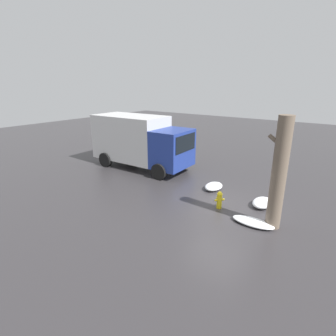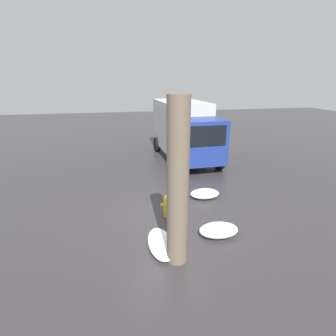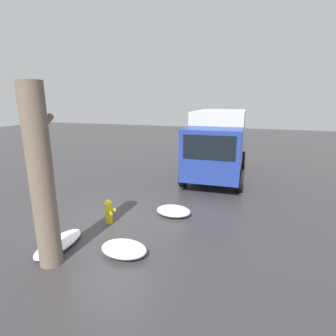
# 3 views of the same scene
# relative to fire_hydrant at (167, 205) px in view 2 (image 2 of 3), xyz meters

# --- Properties ---
(ground_plane) EXTENTS (60.00, 60.00, 0.00)m
(ground_plane) POSITION_rel_fire_hydrant_xyz_m (-0.00, 0.00, -0.39)
(ground_plane) COLOR #333033
(fire_hydrant) EXTENTS (0.36, 0.38, 0.75)m
(fire_hydrant) POSITION_rel_fire_hydrant_xyz_m (0.00, 0.00, 0.00)
(fire_hydrant) COLOR yellow
(fire_hydrant) RESTS_ON ground_plane
(tree_trunk) EXTENTS (0.77, 0.51, 4.02)m
(tree_trunk) POSITION_rel_fire_hydrant_xyz_m (-2.21, 0.20, 1.64)
(tree_trunk) COLOR #6B5B4C
(tree_trunk) RESTS_ON ground_plane
(delivery_truck) EXTENTS (6.29, 2.79, 3.14)m
(delivery_truck) POSITION_rel_fire_hydrant_xyz_m (6.48, -2.33, 1.31)
(delivery_truck) COLOR navy
(delivery_truck) RESTS_ON ground_plane
(snow_pile_by_hydrant) EXTENTS (0.77, 1.12, 0.32)m
(snow_pile_by_hydrant) POSITION_rel_fire_hydrant_xyz_m (1.11, -1.71, -0.23)
(snow_pile_by_hydrant) COLOR white
(snow_pile_by_hydrant) RESTS_ON ground_plane
(snow_pile_curbside) EXTENTS (0.77, 1.15, 0.33)m
(snow_pile_curbside) POSITION_rel_fire_hydrant_xyz_m (-1.41, -1.24, -0.22)
(snow_pile_curbside) COLOR white
(snow_pile_curbside) RESTS_ON ground_plane
(snow_pile_by_tree) EXTENTS (1.55, 0.67, 0.21)m
(snow_pile_by_tree) POSITION_rel_fire_hydrant_xyz_m (-1.61, 0.50, -0.28)
(snow_pile_by_tree) COLOR white
(snow_pile_by_tree) RESTS_ON ground_plane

